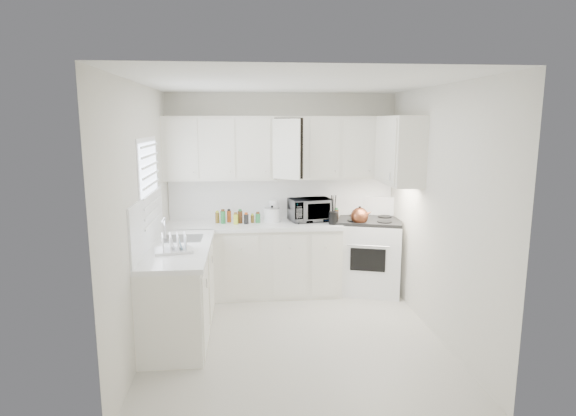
{
  "coord_description": "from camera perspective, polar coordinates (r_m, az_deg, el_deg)",
  "views": [
    {
      "loc": [
        -0.49,
        -4.68,
        2.24
      ],
      "look_at": [
        0.0,
        0.7,
        1.25
      ],
      "focal_mm": 29.65,
      "sensor_mm": 36.0,
      "label": 1
    }
  ],
  "objects": [
    {
      "name": "floor",
      "position": [
        5.21,
        0.72,
        -15.08
      ],
      "size": [
        3.2,
        3.2,
        0.0
      ],
      "primitive_type": "plane",
      "color": "beige",
      "rests_on": "ground"
    },
    {
      "name": "countertop_back",
      "position": [
        6.11,
        -4.15,
        -2.07
      ],
      "size": [
        2.24,
        0.64,
        0.05
      ],
      "primitive_type": "cube",
      "color": "white",
      "rests_on": "lower_cabinets_back"
    },
    {
      "name": "window_blinds",
      "position": [
        5.17,
        -16.21,
        2.31
      ],
      "size": [
        0.06,
        0.96,
        1.06
      ],
      "primitive_type": null,
      "color": "white",
      "rests_on": "wall_left"
    },
    {
      "name": "spice_left_2",
      "position": [
        6.22,
        -7.04,
        -1.05
      ],
      "size": [
        0.06,
        0.06,
        0.13
      ],
      "primitive_type": "cylinder",
      "color": "#B84B18",
      "rests_on": "countertop_back"
    },
    {
      "name": "sauce_right_0",
      "position": [
        6.34,
        4.6,
        -0.51
      ],
      "size": [
        0.06,
        0.06,
        0.19
      ],
      "primitive_type": "cylinder",
      "color": "#B84B18",
      "rests_on": "countertop_back"
    },
    {
      "name": "utensil_crock",
      "position": [
        6.02,
        5.48,
        -0.16
      ],
      "size": [
        0.14,
        0.14,
        0.39
      ],
      "primitive_type": null,
      "rotation": [
        0.0,
        0.0,
        -0.09
      ],
      "color": "black",
      "rests_on": "countertop_back"
    },
    {
      "name": "spice_left_4",
      "position": [
        6.22,
        -5.66,
        -1.02
      ],
      "size": [
        0.06,
        0.06,
        0.13
      ],
      "primitive_type": "cylinder",
      "color": "brown",
      "rests_on": "countertop_back"
    },
    {
      "name": "wall_back",
      "position": [
        6.37,
        -0.74,
        1.89
      ],
      "size": [
        3.0,
        0.0,
        3.0
      ],
      "primitive_type": "plane",
      "rotation": [
        1.57,
        0.0,
        0.0
      ],
      "color": "silver",
      "rests_on": "ground"
    },
    {
      "name": "sauce_right_2",
      "position": [
        6.36,
        5.58,
        -0.49
      ],
      "size": [
        0.06,
        0.06,
        0.19
      ],
      "primitive_type": "cylinder",
      "color": "brown",
      "rests_on": "countertop_back"
    },
    {
      "name": "sauce_right_1",
      "position": [
        6.29,
        5.18,
        -0.6
      ],
      "size": [
        0.06,
        0.06,
        0.19
      ],
      "primitive_type": "cylinder",
      "color": "#C8D933",
      "rests_on": "countertop_back"
    },
    {
      "name": "wall_right",
      "position": [
        5.17,
        17.54,
        -0.57
      ],
      "size": [
        0.0,
        3.2,
        3.2
      ],
      "primitive_type": "plane",
      "rotation": [
        1.57,
        0.0,
        -1.57
      ],
      "color": "silver",
      "rests_on": "ground"
    },
    {
      "name": "ceiling",
      "position": [
        4.72,
        0.8,
        14.77
      ],
      "size": [
        3.2,
        3.2,
        0.0
      ],
      "primitive_type": "plane",
      "rotation": [
        3.14,
        0.0,
        0.0
      ],
      "color": "white",
      "rests_on": "ground"
    },
    {
      "name": "sink",
      "position": [
        5.4,
        -12.54,
        -2.37
      ],
      "size": [
        0.42,
        0.38,
        0.3
      ],
      "primitive_type": null,
      "color": "gray",
      "rests_on": "countertop_left"
    },
    {
      "name": "upper_cabinets_back",
      "position": [
        6.18,
        -0.62,
        3.5
      ],
      "size": [
        3.0,
        0.33,
        0.8
      ],
      "primitive_type": null,
      "color": "silver",
      "rests_on": "wall_back"
    },
    {
      "name": "lower_cabinets_left",
      "position": [
        5.24,
        -12.86,
        -9.84
      ],
      "size": [
        0.6,
        1.6,
        0.9
      ],
      "primitive_type": null,
      "color": "silver",
      "rests_on": "floor"
    },
    {
      "name": "lower_cabinets_back",
      "position": [
        6.24,
        -4.09,
        -6.31
      ],
      "size": [
        2.22,
        0.6,
        0.9
      ],
      "primitive_type": null,
      "color": "silver",
      "rests_on": "floor"
    },
    {
      "name": "spice_left_6",
      "position": [
        6.22,
        -4.28,
        -1.0
      ],
      "size": [
        0.06,
        0.06,
        0.13
      ],
      "primitive_type": "cylinder",
      "color": "brown",
      "rests_on": "countertop_back"
    },
    {
      "name": "spice_left_7",
      "position": [
        6.13,
        -3.56,
        -1.16
      ],
      "size": [
        0.06,
        0.06,
        0.13
      ],
      "primitive_type": "cylinder",
      "color": "#297D3F",
      "rests_on": "countertop_back"
    },
    {
      "name": "spice_left_1",
      "position": [
        6.14,
        -7.76,
        -1.22
      ],
      "size": [
        0.06,
        0.06,
        0.13
      ],
      "primitive_type": "cylinder",
      "color": "#297D3F",
      "rests_on": "countertop_back"
    },
    {
      "name": "wall_left",
      "position": [
        4.88,
        -17.06,
        -1.18
      ],
      "size": [
        0.0,
        3.2,
        3.2
      ],
      "primitive_type": "plane",
      "rotation": [
        1.57,
        0.0,
        1.57
      ],
      "color": "silver",
      "rests_on": "ground"
    },
    {
      "name": "tea_kettle",
      "position": [
        6.09,
        8.58,
        -0.83
      ],
      "size": [
        0.34,
        0.32,
        0.25
      ],
      "primitive_type": null,
      "rotation": [
        0.0,
        0.0,
        -0.39
      ],
      "color": "brown",
      "rests_on": "stove"
    },
    {
      "name": "backsplash_back",
      "position": [
        6.37,
        -0.73,
        1.21
      ],
      "size": [
        2.98,
        0.02,
        0.55
      ],
      "primitive_type": "cube",
      "color": "white",
      "rests_on": "wall_back"
    },
    {
      "name": "wall_front",
      "position": [
        3.25,
        3.7,
        -6.4
      ],
      "size": [
        3.0,
        0.0,
        3.0
      ],
      "primitive_type": "plane",
      "rotation": [
        -1.57,
        0.0,
        0.0
      ],
      "color": "silver",
      "rests_on": "ground"
    },
    {
      "name": "upper_cabinets_right",
      "position": [
        5.84,
        13.07,
        2.84
      ],
      "size": [
        0.33,
        0.9,
        0.8
      ],
      "primitive_type": null,
      "color": "silver",
      "rests_on": "wall_right"
    },
    {
      "name": "countertop_left",
      "position": [
        5.1,
        -12.96,
        -4.82
      ],
      "size": [
        0.64,
        1.62,
        0.05
      ],
      "primitive_type": "cube",
      "color": "white",
      "rests_on": "lower_cabinets_left"
    },
    {
      "name": "spice_left_3",
      "position": [
        6.13,
        -6.36,
        -1.2
      ],
      "size": [
        0.06,
        0.06,
        0.13
      ],
      "primitive_type": "cylinder",
      "color": "#C8D933",
      "rests_on": "countertop_back"
    },
    {
      "name": "spice_left_0",
      "position": [
        6.23,
        -8.42,
        -1.07
      ],
      "size": [
        0.06,
        0.06,
        0.13
      ],
      "primitive_type": "cylinder",
      "color": "brown",
      "rests_on": "countertop_back"
    },
    {
      "name": "frying_pan",
      "position": [
        6.51,
        10.97,
        -1.11
      ],
      "size": [
        0.34,
        0.47,
        0.04
      ],
      "primitive_type": null,
      "rotation": [
        0.0,
        0.0,
        -0.22
      ],
      "color": "black",
      "rests_on": "stove"
    },
    {
      "name": "dish_rack",
      "position": [
        4.9,
        -13.61,
        -3.96
      ],
      "size": [
        0.42,
        0.35,
        0.2
      ],
      "primitive_type": null,
      "rotation": [
        0.0,
        0.0,
        0.21
      ],
      "color": "white",
      "rests_on": "countertop_left"
    },
    {
      "name": "rice_cooker",
      "position": [
        6.16,
        -1.92,
        -0.69
      ],
      "size": [
        0.25,
        0.25,
        0.21
      ],
      "primitive_type": null,
      "rotation": [
        0.0,
        0.0,
        -0.18
      ],
      "color": "white",
      "rests_on": "countertop_back"
    },
    {
      "name": "stove",
      "position": [
        6.38,
        9.7,
        -4.41
      ],
      "size": [
        0.98,
        0.88,
        1.25
      ],
      "primitive_type": null,
      "rotation": [
        0.0,
        0.0,
        -0.3
      ],
      "color": "white",
      "rests_on": "floor"
    },
    {
      "name": "microwave",
      "position": [
        6.22,
        2.69,
        0.08
      ],
      "size": [
        0.58,
        0.4,
        0.36
      ],
      "primitive_type": "imported",
      "rotation": [
        0.0,
        0.0,
        0.21
      ],
      "color": "gray",
      "rests_on": "countertop_back"
    },
    {
      "name": "backsplash_left",
      "position": [
        5.08,
        -16.45,
        -1.56
      ],
      "size": [
        0.02,
        1.6,
        0.55
      ],
      "primitive_type": "cube",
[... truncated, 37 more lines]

